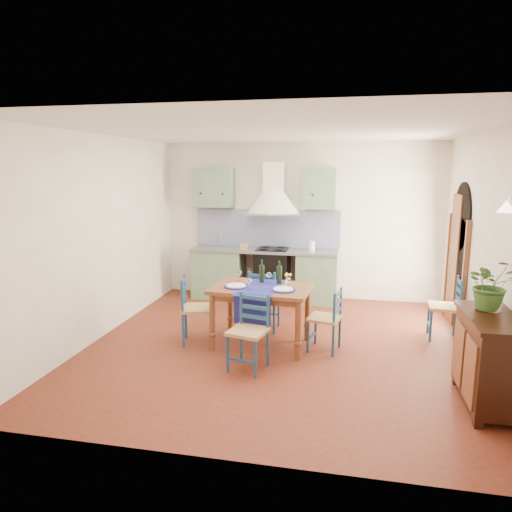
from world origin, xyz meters
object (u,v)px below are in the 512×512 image
Objects in this scene: chair_near at (249,331)px; sideboard at (489,358)px; potted_plant at (491,284)px; dining_table at (262,294)px.

chair_near is 2.53m from sideboard.
potted_plant is at bearing -3.71° from chair_near.
potted_plant reaches higher than chair_near.
dining_table reaches higher than sideboard.
potted_plant reaches higher than dining_table.
chair_near is 0.85× the size of sideboard.
potted_plant is (0.02, 0.22, 0.69)m from sideboard.
potted_plant reaches higher than sideboard.
sideboard is at bearing -95.15° from potted_plant.
potted_plant is at bearing -19.78° from dining_table.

